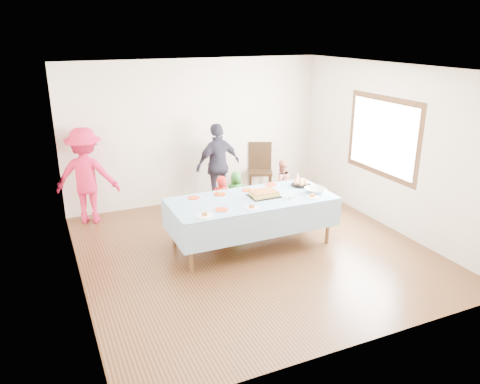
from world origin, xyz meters
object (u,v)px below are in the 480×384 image
(party_table, at_px, (252,202))
(adult_left, at_px, (86,176))
(birthday_cake, at_px, (264,194))
(dining_chair, at_px, (260,166))

(party_table, xyz_separation_m, adult_left, (-2.15, 2.03, 0.11))
(birthday_cake, bearing_deg, adult_left, 139.40)
(birthday_cake, height_order, dining_chair, dining_chair)
(party_table, xyz_separation_m, birthday_cake, (0.21, 0.00, 0.09))
(dining_chair, height_order, adult_left, adult_left)
(adult_left, bearing_deg, party_table, 155.88)
(birthday_cake, relative_size, dining_chair, 0.43)
(adult_left, bearing_deg, birthday_cake, 158.53)
(birthday_cake, xyz_separation_m, dining_chair, (0.99, 2.11, -0.23))
(dining_chair, relative_size, adult_left, 0.63)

